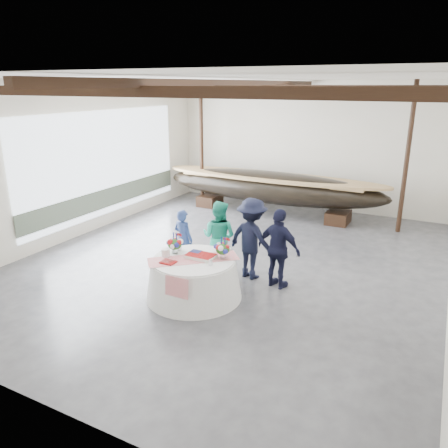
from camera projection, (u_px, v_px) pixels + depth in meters
The scene contains 14 objects.
floor at pixel (233, 261), 11.28m from camera, with size 10.00×12.00×0.01m, color #3D3D42.
wall_back at pixel (307, 146), 15.67m from camera, with size 10.00×0.02×4.50m, color silver.
wall_front at pixel (25, 259), 5.52m from camera, with size 10.00×0.02×4.50m, color silver.
wall_left at pixel (80, 160), 12.78m from camera, with size 0.02×12.00×4.50m, color silver.
ceiling at pixel (234, 78), 9.91m from camera, with size 10.00×12.00×0.01m, color white.
pavilion_structure at pixel (248, 99), 10.72m from camera, with size 9.80×11.76×4.50m.
open_bay at pixel (106, 169), 13.73m from camera, with size 0.03×7.00×3.20m.
longboat_display at pixel (270, 187), 15.11m from camera, with size 8.02×1.60×1.50m.
banquet_table at pixel (194, 278), 9.27m from camera, with size 2.04×2.04×0.87m.
tabletop_items at pixel (195, 250), 9.25m from camera, with size 1.79×1.65×0.40m.
guest_woman_blue at pixel (183, 239), 10.71m from camera, with size 0.54×0.35×1.48m, color navy.
guest_woman_teal at pixel (219, 237), 10.41m from camera, with size 0.86×0.67×1.77m, color #20A888.
guest_man_left at pixel (252, 239), 10.08m from camera, with size 1.24×0.71×1.92m, color black.
guest_man_right at pixel (279, 249), 9.59m from camera, with size 1.06×0.44×1.82m, color black.
Camera 1 is at (4.59, -9.39, 4.37)m, focal length 35.00 mm.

